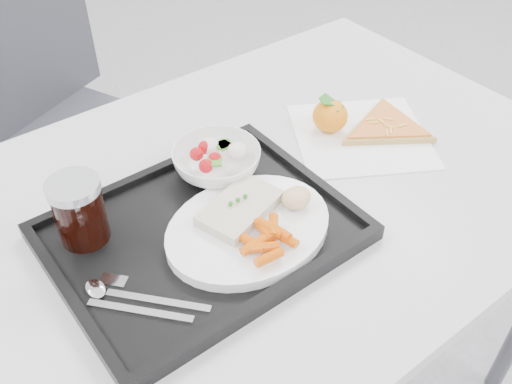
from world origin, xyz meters
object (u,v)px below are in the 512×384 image
(table, at_px, (255,216))
(tray, at_px, (202,234))
(salad_bowl, at_px, (217,161))
(tangerine, at_px, (330,116))
(dinner_plate, at_px, (248,229))
(chair, at_px, (60,103))
(cola_glass, at_px, (79,210))
(pizza_slice, at_px, (387,127))

(table, distance_m, tray, 0.16)
(salad_bowl, height_order, tangerine, tangerine)
(dinner_plate, bearing_deg, chair, 88.88)
(chair, relative_size, cola_glass, 8.61)
(table, relative_size, salad_bowl, 7.89)
(chair, xyz_separation_m, tray, (-0.07, -0.85, 0.22))
(pizza_slice, bearing_deg, table, 176.06)
(table, height_order, pizza_slice, pizza_slice)
(table, distance_m, pizza_slice, 0.32)
(salad_bowl, xyz_separation_m, cola_glass, (-0.25, -0.01, 0.03))
(cola_glass, bearing_deg, chair, 73.63)
(pizza_slice, bearing_deg, cola_glass, 172.58)
(tray, height_order, dinner_plate, dinner_plate)
(dinner_plate, relative_size, salad_bowl, 1.78)
(dinner_plate, bearing_deg, table, 47.86)
(pizza_slice, bearing_deg, chair, 114.14)
(cola_glass, bearing_deg, tray, -33.94)
(chair, xyz_separation_m, cola_glass, (-0.22, -0.75, 0.28))
(chair, distance_m, tray, 0.88)
(tray, xyz_separation_m, cola_glass, (-0.15, 0.10, 0.06))
(tray, distance_m, salad_bowl, 0.15)
(table, distance_m, salad_bowl, 0.13)
(table, height_order, dinner_plate, dinner_plate)
(salad_bowl, xyz_separation_m, tangerine, (0.25, -0.01, -0.00))
(chair, height_order, pizza_slice, chair)
(pizza_slice, bearing_deg, tangerine, 142.28)
(salad_bowl, relative_size, tangerine, 1.88)
(dinner_plate, xyz_separation_m, salad_bowl, (0.05, 0.15, 0.01))
(table, relative_size, chair, 1.29)
(cola_glass, height_order, pizza_slice, cola_glass)
(salad_bowl, bearing_deg, chair, 92.16)
(dinner_plate, height_order, pizza_slice, dinner_plate)
(salad_bowl, xyz_separation_m, pizza_slice, (0.34, -0.08, -0.03))
(dinner_plate, relative_size, pizza_slice, 1.11)
(table, relative_size, tray, 2.67)
(dinner_plate, xyz_separation_m, cola_glass, (-0.20, 0.15, 0.05))
(salad_bowl, relative_size, cola_glass, 1.41)
(chair, distance_m, dinner_plate, 0.93)
(salad_bowl, bearing_deg, tangerine, -3.03)
(tangerine, bearing_deg, chair, 110.38)
(chair, bearing_deg, tangerine, -69.62)
(chair, xyz_separation_m, salad_bowl, (0.03, -0.75, 0.25))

